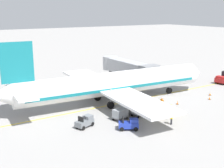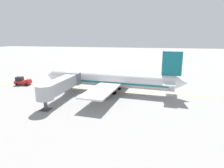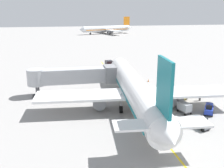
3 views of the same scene
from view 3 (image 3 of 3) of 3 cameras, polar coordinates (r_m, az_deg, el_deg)
ground_plane at (r=41.35m, az=6.22°, el=-5.84°), size 400.00×400.00×0.00m
gate_lead_in_line at (r=41.35m, az=6.22°, el=-5.83°), size 0.24×80.00×0.01m
parked_airliner at (r=41.52m, az=4.77°, el=-1.05°), size 30.31×37.35×10.63m
jet_bridge at (r=48.89m, az=-8.41°, el=1.77°), size 15.86×3.50×4.98m
pushback_tractor at (r=67.63m, az=-0.42°, el=3.82°), size 2.90×4.70×2.40m
baggage_tug_lead at (r=48.10m, az=14.27°, el=-2.20°), size 2.22×2.77×1.62m
baggage_tug_trailing at (r=42.53m, az=19.98°, el=-5.09°), size 2.35×2.75×1.62m
baggage_tug_spare at (r=37.29m, az=18.25°, el=-7.89°), size 2.00×2.76×1.62m
baggage_cart_front at (r=44.33m, az=13.62°, el=-3.39°), size 1.83×2.98×1.58m
baggage_cart_second_in_train at (r=41.67m, az=15.19°, el=-4.75°), size 1.83×2.98×1.58m
ground_crew_wing_walker at (r=48.43m, az=10.43°, el=-1.54°), size 0.73×0.31×1.69m
ground_crew_loader at (r=47.86m, az=18.28°, el=-2.31°), size 0.37×0.70×1.69m
safety_cone_nose_left at (r=57.87m, az=7.77°, el=0.77°), size 0.36×0.36×0.59m
safety_cone_nose_right at (r=59.31m, az=5.65°, el=1.21°), size 0.36×0.36×0.59m
safety_cone_wing_tip at (r=51.67m, az=8.93°, el=-1.13°), size 0.36×0.36×0.59m
distant_taxiing_airliner at (r=167.09m, az=-1.13°, el=11.69°), size 34.85×28.75×10.10m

